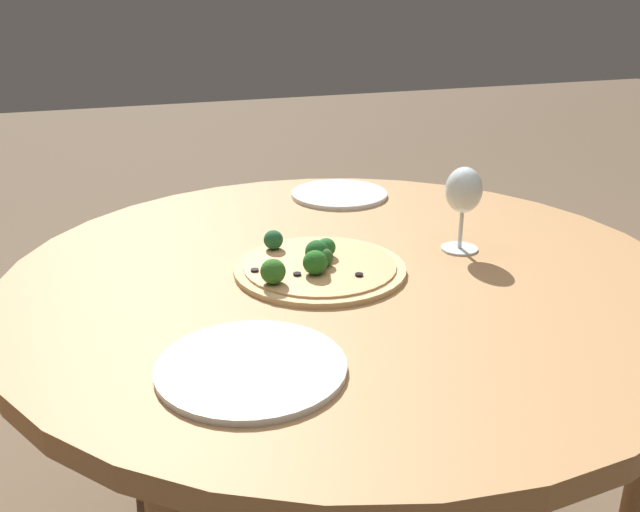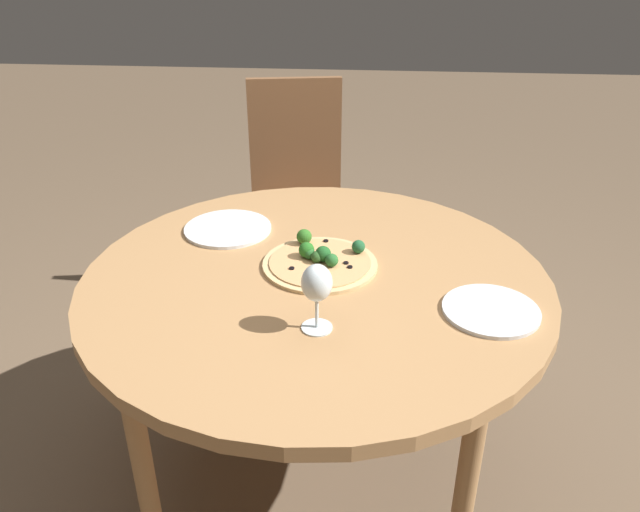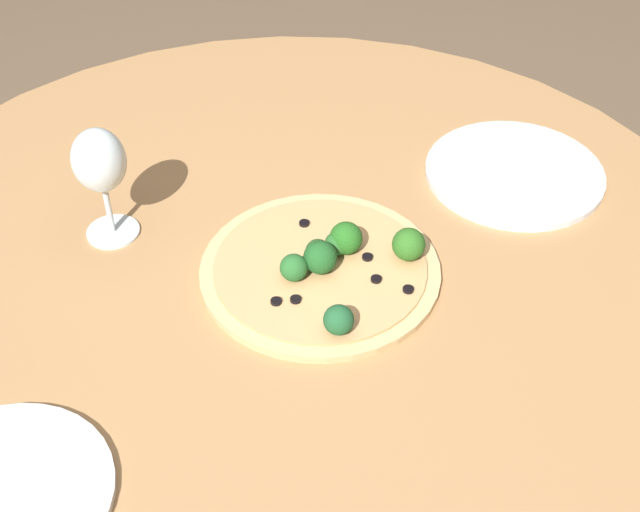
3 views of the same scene
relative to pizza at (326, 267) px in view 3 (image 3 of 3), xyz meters
The scene contains 5 objects.
dining_table 0.09m from the pizza, ahead, with size 1.22×1.22×0.71m.
pizza is the anchor object (origin of this frame).
wine_glass 0.31m from the pizza, ahead, with size 0.07×0.07×0.16m.
plate_near 0.35m from the pizza, 122.81° to the right, with size 0.26×0.26×0.01m.
plate_far 0.46m from the pizza, 65.03° to the left, with size 0.23×0.23×0.01m.
Camera 3 is at (-0.33, 0.79, 1.48)m, focal length 50.00 mm.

